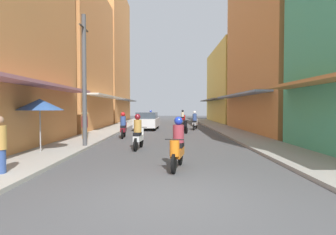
# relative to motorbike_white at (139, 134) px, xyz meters

# --- Properties ---
(ground_plane) EXTENTS (85.65, 85.65, 0.00)m
(ground_plane) POSITION_rel_motorbike_white_xyz_m (1.35, 8.58, -0.70)
(ground_plane) COLOR #4C4C4F
(sidewalk_left) EXTENTS (2.19, 46.93, 0.12)m
(sidewalk_left) POSITION_rel_motorbike_white_xyz_m (-3.33, 8.58, -0.64)
(sidewalk_left) COLOR #ADA89E
(sidewalk_left) RESTS_ON ground
(sidewalk_right) EXTENTS (2.19, 46.93, 0.12)m
(sidewalk_right) POSITION_rel_motorbike_white_xyz_m (6.03, 8.58, -0.64)
(sidewalk_right) COLOR #9E9991
(sidewalk_right) RESTS_ON ground
(building_left_mid) EXTENTS (7.05, 11.25, 12.04)m
(building_left_mid) POSITION_rel_motorbike_white_xyz_m (-7.42, 11.73, 5.31)
(building_left_mid) COLOR #D88C4C
(building_left_mid) RESTS_ON ground
(building_left_far) EXTENTS (7.05, 12.45, 16.89)m
(building_left_far) POSITION_rel_motorbike_white_xyz_m (-7.42, 24.30, 7.74)
(building_left_far) COLOR #D88C4C
(building_left_far) RESTS_ON ground
(building_right_mid) EXTENTS (7.05, 13.07, 12.54)m
(building_right_mid) POSITION_rel_motorbike_white_xyz_m (10.12, 8.97, 5.56)
(building_right_mid) COLOR #D88C4C
(building_right_mid) RESTS_ON ground
(building_right_far) EXTENTS (7.05, 13.90, 9.18)m
(building_right_far) POSITION_rel_motorbike_white_xyz_m (10.11, 23.17, 3.88)
(building_right_far) COLOR #EFD159
(building_right_far) RESTS_ON ground
(motorbike_white) EXTENTS (0.55, 1.81, 1.58)m
(motorbike_white) POSITION_rel_motorbike_white_xyz_m (0.00, 0.00, 0.00)
(motorbike_white) COLOR black
(motorbike_white) RESTS_ON ground
(motorbike_blue) EXTENTS (0.70, 1.76, 1.58)m
(motorbike_blue) POSITION_rel_motorbike_white_xyz_m (-0.47, 17.92, 0.00)
(motorbike_blue) COLOR black
(motorbike_blue) RESTS_ON ground
(motorbike_orange) EXTENTS (0.61, 1.79, 1.58)m
(motorbike_orange) POSITION_rel_motorbike_white_xyz_m (1.60, -4.03, 0.00)
(motorbike_orange) COLOR black
(motorbike_orange) RESTS_ON ground
(motorbike_black) EXTENTS (0.75, 1.74, 0.96)m
(motorbike_black) POSITION_rel_motorbike_white_xyz_m (2.39, 8.02, -0.20)
(motorbike_black) COLOR black
(motorbike_black) RESTS_ON ground
(motorbike_red) EXTENTS (0.74, 1.75, 1.58)m
(motorbike_red) POSITION_rel_motorbike_white_xyz_m (3.09, 21.18, 0.00)
(motorbike_red) COLOR black
(motorbike_red) RESTS_ON ground
(motorbike_maroon) EXTENTS (0.55, 1.81, 1.58)m
(motorbike_maroon) POSITION_rel_motorbike_white_xyz_m (-1.42, 4.82, 0.00)
(motorbike_maroon) COLOR black
(motorbike_maroon) RESTS_ON ground
(motorbike_silver) EXTENTS (0.66, 1.77, 1.58)m
(motorbike_silver) POSITION_rel_motorbike_white_xyz_m (3.56, 11.14, 0.00)
(motorbike_silver) COLOR black
(motorbike_silver) RESTS_ON ground
(parked_car) EXTENTS (1.98, 4.19, 1.45)m
(parked_car) POSITION_rel_motorbike_white_xyz_m (-0.44, 11.36, 0.04)
(parked_car) COLOR silver
(parked_car) RESTS_ON ground
(pedestrian_midway) EXTENTS (0.34, 0.34, 1.64)m
(pedestrian_midway) POSITION_rel_motorbike_white_xyz_m (-3.12, -5.15, 0.11)
(pedestrian_midway) COLOR #334C8C
(pedestrian_midway) RESTS_ON ground
(pedestrian_crossing) EXTENTS (0.44, 0.44, 1.69)m
(pedestrian_crossing) POSITION_rel_motorbike_white_xyz_m (-3.34, 3.25, 0.25)
(pedestrian_crossing) COLOR #BF8C3F
(pedestrian_crossing) RESTS_ON ground
(vendor_umbrella) EXTENTS (1.83, 1.83, 2.20)m
(vendor_umbrella) POSITION_rel_motorbike_white_xyz_m (-3.75, -1.36, 1.27)
(vendor_umbrella) COLOR #99999E
(vendor_umbrella) RESTS_ON ground
(utility_pole) EXTENTS (0.20, 1.20, 6.04)m
(utility_pole) POSITION_rel_motorbike_white_xyz_m (-2.49, 0.36, 2.39)
(utility_pole) COLOR #4C4C4F
(utility_pole) RESTS_ON ground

